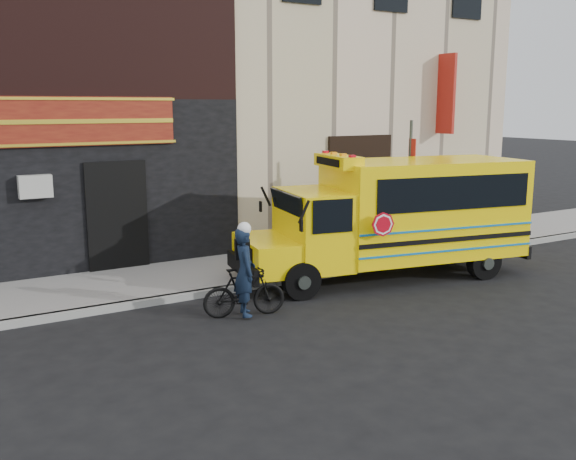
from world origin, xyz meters
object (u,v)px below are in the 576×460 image
(cyclist, at_px, (245,274))
(bicycle, at_px, (244,292))
(school_bus, at_px, (399,214))
(sign_pole, at_px, (410,185))

(cyclist, bearing_deg, bicycle, 3.07)
(school_bus, xyz_separation_m, sign_pole, (1.22, 1.05, 0.48))
(sign_pole, relative_size, bicycle, 2.28)
(school_bus, xyz_separation_m, cyclist, (-4.49, -0.89, -0.66))
(sign_pole, xyz_separation_m, cyclist, (-5.72, -1.94, -1.13))
(cyclist, bearing_deg, school_bus, -64.55)
(school_bus, height_order, bicycle, school_bus)
(school_bus, bearing_deg, sign_pole, 40.55)
(bicycle, relative_size, cyclist, 0.94)
(cyclist, bearing_deg, sign_pole, -57.04)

